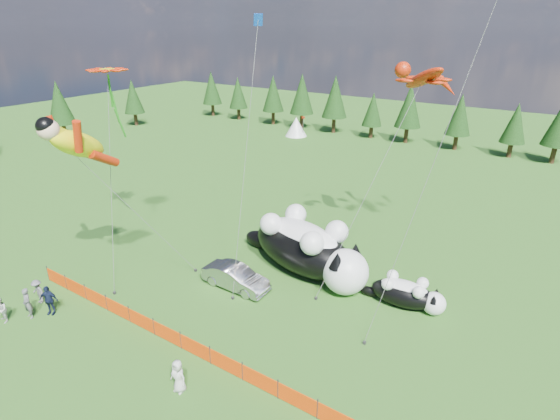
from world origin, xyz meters
name	(u,v)px	position (x,y,z in m)	size (l,w,h in m)	color
ground	(206,313)	(0.00, 0.00, 0.00)	(160.00, 160.00, 0.00)	#13390A
safety_fence	(167,334)	(0.00, -3.00, 0.50)	(22.06, 0.06, 1.10)	#262626
tree_line	(430,117)	(0.00, 45.00, 4.00)	(90.00, 4.00, 8.00)	black
festival_tents	(511,157)	(11.00, 40.00, 1.40)	(50.00, 3.20, 2.80)	white
cat_large	(307,247)	(2.61, 7.21, 1.86)	(10.68, 5.65, 3.91)	black
cat_small	(407,293)	(9.55, 7.03, 0.88)	(5.12, 2.09, 1.85)	black
car	(236,277)	(-0.19, 3.05, 0.74)	(1.57, 4.51, 1.49)	#A6A6AB
spectator_a	(27,303)	(-8.20, -5.82, 0.94)	(0.68, 0.45, 1.88)	#5A5A5F
spectator_b	(1,310)	(-9.02, -6.90, 0.80)	(0.78, 0.46, 1.60)	beige
spectator_c	(49,300)	(-7.51, -4.96, 0.93)	(1.09, 0.56, 1.85)	#141C38
spectator_d	(38,292)	(-9.11, -4.71, 0.78)	(1.01, 0.52, 1.56)	#5A5A5F
spectator_e	(178,376)	(2.95, -5.09, 0.86)	(0.84, 0.55, 1.71)	beige
superhero_kite	(78,144)	(-7.51, -1.40, 9.32)	(6.44, 7.28, 12.20)	#EFEC0C
gecko_kite	(424,78)	(7.24, 13.23, 12.40)	(6.57, 12.01, 15.16)	red
flower_kite	(107,73)	(-10.05, 3.09, 12.65)	(5.49, 6.32, 14.11)	red
diamond_kite_a	(257,36)	(-1.36, 7.47, 14.89)	(2.42, 6.34, 16.93)	blue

